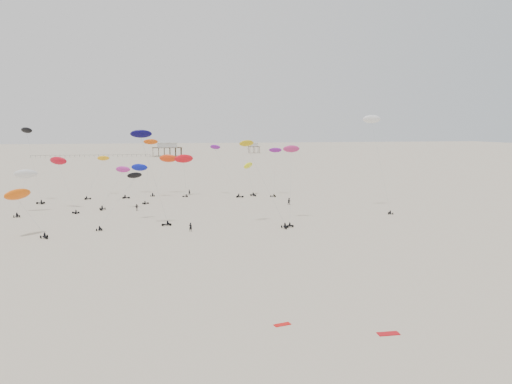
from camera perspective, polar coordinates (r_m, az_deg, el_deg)
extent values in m
plane|color=beige|center=(216.13, -6.15, 1.90)|extent=(900.00, 900.00, 0.00)
cube|color=brown|center=(364.54, -10.13, 5.02)|extent=(21.00, 13.00, 0.30)
cube|color=silver|center=(364.47, -10.14, 5.30)|extent=(14.00, 8.40, 3.20)
cube|color=#B2B2AD|center=(364.42, -10.15, 5.57)|extent=(15.00, 9.00, 0.30)
cube|color=brown|center=(402.71, -0.23, 5.21)|extent=(9.00, 7.00, 0.30)
cube|color=silver|center=(402.66, -0.23, 5.40)|extent=(5.60, 4.20, 2.40)
cube|color=#B2B2AD|center=(402.62, -0.23, 5.59)|extent=(6.00, 4.50, 0.30)
cube|color=black|center=(366.81, -18.28, 4.04)|extent=(80.00, 0.10, 0.10)
cylinder|color=gray|center=(104.06, 1.10, 0.84)|extent=(0.03, 0.03, 18.69)
ellipsoid|color=gold|center=(106.47, -1.09, 5.59)|extent=(3.97, 2.92, 1.79)
cylinder|color=gray|center=(109.66, -15.49, -1.04)|extent=(0.03, 0.03, 15.71)
ellipsoid|color=black|center=(114.49, -13.71, 1.87)|extent=(3.87, 2.96, 1.75)
cylinder|color=gray|center=(107.47, 3.93, 0.63)|extent=(0.03, 0.03, 17.43)
ellipsoid|color=#C12D72|center=(111.71, 4.05, 4.95)|extent=(3.86, 1.74, 1.86)
cylinder|color=gray|center=(130.58, -16.08, 0.29)|extent=(0.03, 0.03, 10.23)
ellipsoid|color=#BF2D9B|center=(130.89, -14.97, 2.53)|extent=(4.07, 2.65, 1.88)
cylinder|color=gray|center=(150.91, -0.59, 1.26)|extent=(0.03, 0.03, 8.01)
ellipsoid|color=#F9FF15|center=(151.89, -0.90, 3.05)|extent=(4.97, 5.75, 2.60)
cylinder|color=gray|center=(143.38, -12.21, 2.26)|extent=(0.03, 0.03, 20.17)
ellipsoid|color=#E7520C|center=(149.57, -11.95, 5.64)|extent=(4.30, 2.21, 2.06)
cylinder|color=gray|center=(102.69, -24.30, -2.61)|extent=(0.03, 0.03, 8.75)
ellipsoid|color=#FF620D|center=(104.30, -25.60, -0.24)|extent=(5.57, 5.92, 2.80)
cylinder|color=gray|center=(149.99, -3.32, 2.34)|extent=(0.03, 0.03, 16.72)
ellipsoid|color=purple|center=(153.27, -4.69, 5.15)|extent=(3.91, 3.78, 1.82)
cylinder|color=gray|center=(130.56, -25.22, -0.35)|extent=(0.03, 0.03, 10.68)
ellipsoid|color=white|center=(133.61, -24.84, 1.89)|extent=(5.61, 2.80, 2.69)
cylinder|color=gray|center=(150.50, 2.10, 2.15)|extent=(0.03, 0.03, 13.66)
ellipsoid|color=#811B96|center=(152.98, 2.21, 4.81)|extent=(4.22, 2.59, 1.94)
cylinder|color=gray|center=(149.33, -24.08, 2.67)|extent=(0.03, 0.03, 19.93)
ellipsoid|color=black|center=(152.81, -24.74, 6.43)|extent=(4.40, 3.94, 2.07)
cylinder|color=gray|center=(154.97, -17.86, 1.52)|extent=(0.03, 0.03, 14.68)
ellipsoid|color=#FFB115|center=(159.39, -17.06, 3.72)|extent=(3.76, 1.83, 1.83)
cylinder|color=gray|center=(106.30, -11.58, 1.32)|extent=(0.03, 0.03, 18.38)
ellipsoid|color=#090545|center=(106.61, -13.01, 6.50)|extent=(4.60, 2.35, 2.21)
cylinder|color=gray|center=(150.74, -8.15, 1.54)|extent=(0.03, 0.03, 10.23)
ellipsoid|color=red|center=(152.12, -8.26, 3.80)|extent=(6.18, 3.29, 2.84)
cylinder|color=gray|center=(155.46, -13.89, 1.05)|extent=(0.03, 0.03, 14.51)
ellipsoid|color=#0D18AE|center=(161.24, -13.19, 2.77)|extent=(5.69, 3.67, 2.63)
cylinder|color=gray|center=(155.61, -10.84, 1.64)|extent=(0.03, 0.03, 12.46)
ellipsoid|color=#EA3C10|center=(158.59, -9.99, 3.81)|extent=(6.24, 4.07, 2.90)
cylinder|color=gray|center=(127.33, 14.04, 2.98)|extent=(0.03, 0.03, 24.33)
ellipsoid|color=white|center=(132.47, 13.08, 8.12)|extent=(4.81, 1.75, 2.33)
cylinder|color=gray|center=(131.53, -20.82, 0.54)|extent=(0.03, 0.03, 15.15)
ellipsoid|color=red|center=(136.14, -21.67, 3.35)|extent=(5.56, 4.62, 2.60)
imported|color=black|center=(100.34, -7.48, -4.48)|extent=(0.90, 0.78, 2.08)
imported|color=black|center=(133.66, 3.82, -1.46)|extent=(1.13, 0.75, 2.17)
imported|color=black|center=(127.50, -13.47, -2.08)|extent=(1.19, 0.68, 1.97)
imported|color=black|center=(153.99, -7.62, -0.33)|extent=(0.82, 0.67, 1.97)
cube|color=red|center=(53.58, 14.89, -15.41)|extent=(2.23, 0.97, 0.08)
cube|color=red|center=(54.14, 3.02, -14.92)|extent=(1.91, 1.07, 0.07)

